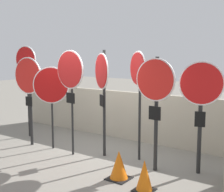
{
  "coord_description": "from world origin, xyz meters",
  "views": [
    {
      "loc": [
        4.59,
        -5.69,
        2.4
      ],
      "look_at": [
        0.58,
        0.0,
        1.46
      ],
      "focal_mm": 50.0,
      "sensor_mm": 36.0,
      "label": 1
    }
  ],
  "objects_px": {
    "stop_sign_0": "(27,71)",
    "stop_sign_4": "(102,81)",
    "traffic_cone_0": "(144,176)",
    "stop_sign_2": "(51,88)",
    "stop_sign_5": "(138,78)",
    "traffic_cone_1": "(119,165)",
    "stop_sign_7": "(201,96)",
    "stop_sign_3": "(70,76)",
    "stop_sign_6": "(155,91)",
    "stop_sign_1": "(28,83)"
  },
  "relations": [
    {
      "from": "stop_sign_4",
      "to": "stop_sign_7",
      "type": "relative_size",
      "value": 1.1
    },
    {
      "from": "stop_sign_1",
      "to": "traffic_cone_1",
      "type": "height_order",
      "value": "stop_sign_1"
    },
    {
      "from": "stop_sign_5",
      "to": "stop_sign_7",
      "type": "distance_m",
      "value": 1.47
    },
    {
      "from": "stop_sign_2",
      "to": "stop_sign_3",
      "type": "distance_m",
      "value": 0.81
    },
    {
      "from": "stop_sign_3",
      "to": "traffic_cone_1",
      "type": "height_order",
      "value": "stop_sign_3"
    },
    {
      "from": "stop_sign_7",
      "to": "stop_sign_0",
      "type": "bearing_deg",
      "value": 163.43
    },
    {
      "from": "stop_sign_1",
      "to": "stop_sign_4",
      "type": "xyz_separation_m",
      "value": [
        2.09,
        0.4,
        0.13
      ]
    },
    {
      "from": "stop_sign_0",
      "to": "traffic_cone_0",
      "type": "xyz_separation_m",
      "value": [
        4.59,
        -1.27,
        -1.64
      ]
    },
    {
      "from": "traffic_cone_0",
      "to": "stop_sign_4",
      "type": "bearing_deg",
      "value": 147.9
    },
    {
      "from": "stop_sign_3",
      "to": "stop_sign_6",
      "type": "bearing_deg",
      "value": 13.14
    },
    {
      "from": "stop_sign_0",
      "to": "stop_sign_4",
      "type": "bearing_deg",
      "value": -7.71
    },
    {
      "from": "stop_sign_5",
      "to": "traffic_cone_1",
      "type": "bearing_deg",
      "value": -42.51
    },
    {
      "from": "stop_sign_5",
      "to": "traffic_cone_0",
      "type": "bearing_deg",
      "value": -20.73
    },
    {
      "from": "stop_sign_0",
      "to": "stop_sign_2",
      "type": "height_order",
      "value": "stop_sign_0"
    },
    {
      "from": "stop_sign_3",
      "to": "stop_sign_6",
      "type": "height_order",
      "value": "stop_sign_3"
    },
    {
      "from": "stop_sign_0",
      "to": "stop_sign_3",
      "type": "height_order",
      "value": "stop_sign_0"
    },
    {
      "from": "stop_sign_3",
      "to": "stop_sign_5",
      "type": "relative_size",
      "value": 1.01
    },
    {
      "from": "stop_sign_3",
      "to": "traffic_cone_0",
      "type": "relative_size",
      "value": 4.46
    },
    {
      "from": "stop_sign_4",
      "to": "stop_sign_7",
      "type": "bearing_deg",
      "value": 38.96
    },
    {
      "from": "stop_sign_5",
      "to": "traffic_cone_1",
      "type": "relative_size",
      "value": 4.37
    },
    {
      "from": "stop_sign_4",
      "to": "traffic_cone_1",
      "type": "xyz_separation_m",
      "value": [
        1.09,
        -0.92,
        -1.51
      ]
    },
    {
      "from": "stop_sign_2",
      "to": "stop_sign_3",
      "type": "xyz_separation_m",
      "value": [
        0.73,
        -0.08,
        0.34
      ]
    },
    {
      "from": "stop_sign_2",
      "to": "stop_sign_0",
      "type": "bearing_deg",
      "value": 132.97
    },
    {
      "from": "stop_sign_6",
      "to": "traffic_cone_1",
      "type": "distance_m",
      "value": 1.62
    },
    {
      "from": "traffic_cone_0",
      "to": "traffic_cone_1",
      "type": "height_order",
      "value": "traffic_cone_1"
    },
    {
      "from": "stop_sign_6",
      "to": "stop_sign_7",
      "type": "bearing_deg",
      "value": 25.54
    },
    {
      "from": "stop_sign_4",
      "to": "stop_sign_2",
      "type": "bearing_deg",
      "value": -134.39
    },
    {
      "from": "traffic_cone_1",
      "to": "stop_sign_5",
      "type": "bearing_deg",
      "value": 103.13
    },
    {
      "from": "stop_sign_7",
      "to": "traffic_cone_1",
      "type": "xyz_separation_m",
      "value": [
        -1.17,
        -1.13,
        -1.31
      ]
    },
    {
      "from": "stop_sign_7",
      "to": "stop_sign_3",
      "type": "bearing_deg",
      "value": 174.33
    },
    {
      "from": "stop_sign_5",
      "to": "stop_sign_0",
      "type": "bearing_deg",
      "value": -144.67
    },
    {
      "from": "stop_sign_4",
      "to": "traffic_cone_1",
      "type": "relative_size",
      "value": 4.41
    },
    {
      "from": "stop_sign_4",
      "to": "traffic_cone_0",
      "type": "distance_m",
      "value": 2.56
    },
    {
      "from": "stop_sign_0",
      "to": "stop_sign_1",
      "type": "xyz_separation_m",
      "value": [
        0.75,
        -0.57,
        -0.25
      ]
    },
    {
      "from": "stop_sign_1",
      "to": "traffic_cone_1",
      "type": "bearing_deg",
      "value": -11.99
    },
    {
      "from": "stop_sign_0",
      "to": "stop_sign_7",
      "type": "relative_size",
      "value": 1.16
    },
    {
      "from": "stop_sign_1",
      "to": "stop_sign_5",
      "type": "distance_m",
      "value": 2.99
    },
    {
      "from": "stop_sign_2",
      "to": "stop_sign_6",
      "type": "distance_m",
      "value": 2.83
    },
    {
      "from": "stop_sign_4",
      "to": "stop_sign_5",
      "type": "distance_m",
      "value": 0.86
    },
    {
      "from": "stop_sign_0",
      "to": "traffic_cone_1",
      "type": "height_order",
      "value": "stop_sign_0"
    },
    {
      "from": "stop_sign_5",
      "to": "traffic_cone_0",
      "type": "xyz_separation_m",
      "value": [
        0.93,
        -1.33,
        -1.61
      ]
    },
    {
      "from": "stop_sign_4",
      "to": "stop_sign_6",
      "type": "relative_size",
      "value": 1.06
    },
    {
      "from": "stop_sign_2",
      "to": "traffic_cone_0",
      "type": "bearing_deg",
      "value": -43.96
    },
    {
      "from": "stop_sign_2",
      "to": "stop_sign_6",
      "type": "bearing_deg",
      "value": -26.69
    },
    {
      "from": "stop_sign_0",
      "to": "stop_sign_6",
      "type": "xyz_separation_m",
      "value": [
        4.29,
        -0.32,
        -0.25
      ]
    },
    {
      "from": "stop_sign_0",
      "to": "traffic_cone_0",
      "type": "bearing_deg",
      "value": -19.7
    },
    {
      "from": "stop_sign_2",
      "to": "stop_sign_4",
      "type": "relative_size",
      "value": 0.84
    },
    {
      "from": "stop_sign_5",
      "to": "stop_sign_1",
      "type": "bearing_deg",
      "value": -133.46
    },
    {
      "from": "stop_sign_2",
      "to": "traffic_cone_1",
      "type": "distance_m",
      "value": 2.85
    },
    {
      "from": "stop_sign_6",
      "to": "traffic_cone_0",
      "type": "distance_m",
      "value": 1.7
    }
  ]
}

